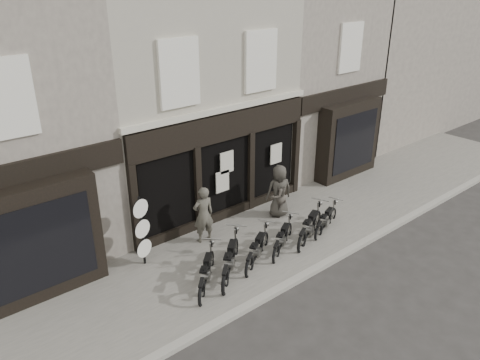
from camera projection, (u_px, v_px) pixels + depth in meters
ground_plane at (283, 254)px, 14.63m from camera, size 90.00×90.00×0.00m
pavement at (264, 241)px, 15.23m from camera, size 30.00×4.20×0.12m
kerb at (313, 270)px, 13.72m from camera, size 30.00×0.25×0.13m
central_building at (173, 92)px, 17.15m from camera, size 7.30×6.22×8.34m
neighbour_right at (295, 72)px, 20.85m from camera, size 5.60×6.73×8.34m
filler_right at (397, 52)px, 25.68m from camera, size 11.00×6.00×8.20m
motorcycle_0 at (207, 275)px, 12.95m from camera, size 1.71×1.66×1.03m
motorcycle_1 at (230, 262)px, 13.42m from camera, size 1.94×1.76×1.13m
motorcycle_2 at (257, 251)px, 14.04m from camera, size 1.90×1.30×1.01m
motorcycle_3 at (283, 240)px, 14.66m from camera, size 1.83×1.22×0.96m
motorcycle_4 at (310, 229)px, 15.23m from camera, size 2.12×1.21×1.08m
motorcycle_5 at (326, 222)px, 15.78m from camera, size 1.83×0.90×0.92m
man_left at (203, 215)px, 14.78m from camera, size 0.76×0.57×1.90m
man_centre at (278, 196)px, 16.40m from camera, size 0.83×0.69×1.57m
man_right at (279, 191)px, 16.39m from camera, size 1.08×0.89×1.89m
advert_sign_post at (143, 234)px, 13.55m from camera, size 0.56×0.36×2.33m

